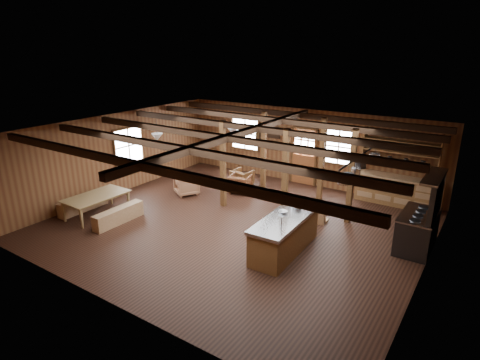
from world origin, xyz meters
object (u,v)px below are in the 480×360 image
(kitchen_island, at_px, (285,234))
(commercial_range, at_px, (420,226))
(armchair_c, at_px, (187,185))
(dining_table, at_px, (98,206))
(armchair_b, at_px, (242,178))
(armchair_a, at_px, (240,184))

(kitchen_island, distance_m, commercial_range, 3.43)
(kitchen_island, distance_m, armchair_c, 5.08)
(kitchen_island, height_order, armchair_c, kitchen_island)
(dining_table, bearing_deg, armchair_b, -23.19)
(armchair_a, bearing_deg, kitchen_island, 125.03)
(kitchen_island, distance_m, armchair_a, 4.41)
(armchair_b, bearing_deg, dining_table, 72.68)
(dining_table, height_order, armchair_b, dining_table)
(armchair_c, bearing_deg, dining_table, 103.16)
(dining_table, relative_size, armchair_b, 2.70)
(dining_table, bearing_deg, armchair_c, -17.51)
(armchair_a, height_order, armchair_c, armchair_c)
(commercial_range, relative_size, armchair_c, 2.63)
(armchair_a, xyz_separation_m, armchair_b, (-0.32, 0.62, -0.01))
(armchair_b, bearing_deg, commercial_range, 173.68)
(commercial_range, distance_m, armchair_c, 7.55)
(kitchen_island, xyz_separation_m, armchair_c, (-4.76, 1.77, -0.13))
(commercial_range, relative_size, armchair_a, 2.81)
(kitchen_island, relative_size, commercial_range, 1.25)
(armchair_c, bearing_deg, armchair_a, -109.80)
(kitchen_island, height_order, armchair_b, kitchen_island)
(commercial_range, distance_m, armchair_a, 6.15)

